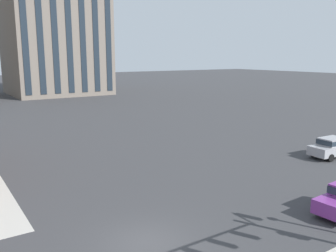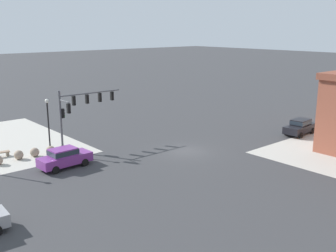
{
  "view_description": "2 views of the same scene",
  "coord_description": "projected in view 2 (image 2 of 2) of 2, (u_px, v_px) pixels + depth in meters",
  "views": [
    {
      "loc": [
        -7.56,
        -13.28,
        8.45
      ],
      "look_at": [
        5.57,
        6.64,
        3.8
      ],
      "focal_mm": 38.69,
      "sensor_mm": 36.0,
      "label": 1
    },
    {
      "loc": [
        25.15,
        26.52,
        11.42
      ],
      "look_at": [
        2.79,
        0.69,
        3.04
      ],
      "focal_mm": 42.96,
      "sensor_mm": 36.0,
      "label": 2
    }
  ],
  "objects": [
    {
      "name": "car_main_southbound_far",
      "position": [
        64.0,
        157.0,
        33.51
      ],
      "size": [
        4.48,
        2.06,
        1.68
      ],
      "color": "#7A3389",
      "rests_on": "ground"
    },
    {
      "name": "ground_plane",
      "position": [
        185.0,
        151.0,
        38.18
      ],
      "size": [
        320.0,
        320.0,
        0.0
      ],
      "primitive_type": "plane",
      "color": "#38383A"
    },
    {
      "name": "bollard_sphere_curb_c",
      "position": [
        19.0,
        155.0,
        35.72
      ],
      "size": [
        0.82,
        0.82,
        0.82
      ],
      "primitive_type": "sphere",
      "color": "gray",
      "rests_on": "ground"
    },
    {
      "name": "traffic_signal_main",
      "position": [
        78.0,
        108.0,
        38.4
      ],
      "size": [
        6.76,
        2.09,
        5.77
      ],
      "color": "#4C4C51",
      "rests_on": "ground"
    },
    {
      "name": "street_lamp_corner_near",
      "position": [
        48.0,
        119.0,
        36.75
      ],
      "size": [
        0.36,
        0.36,
        5.15
      ],
      "color": "black",
      "rests_on": "ground"
    },
    {
      "name": "bollard_sphere_curb_b",
      "position": [
        35.0,
        152.0,
        36.49
      ],
      "size": [
        0.82,
        0.82,
        0.82
      ],
      "primitive_type": "sphere",
      "color": "gray",
      "rests_on": "ground"
    },
    {
      "name": "car_main_northbound_near",
      "position": [
        300.0,
        126.0,
        43.98
      ],
      "size": [
        4.52,
        2.14,
        1.68
      ],
      "color": "black",
      "rests_on": "ground"
    },
    {
      "name": "bollard_sphere_curb_a",
      "position": [
        51.0,
        150.0,
        37.08
      ],
      "size": [
        0.82,
        0.82,
        0.82
      ],
      "primitive_type": "sphere",
      "color": "gray",
      "rests_on": "ground"
    }
  ]
}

